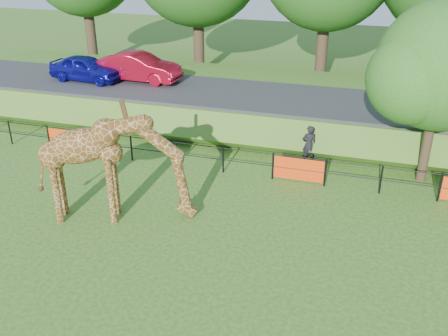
{
  "coord_description": "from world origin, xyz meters",
  "views": [
    {
      "loc": [
        5.3,
        -9.1,
        8.72
      ],
      "look_at": [
        1.15,
        4.38,
        2.0
      ],
      "focal_mm": 40.0,
      "sensor_mm": 36.0,
      "label": 1
    }
  ],
  "objects_px": {
    "visitor": "(309,145)",
    "tree_east": "(444,71)",
    "giraffe": "(116,168)",
    "car_red": "(139,67)",
    "car_blue": "(86,68)"
  },
  "relations": [
    {
      "from": "visitor",
      "to": "tree_east",
      "type": "height_order",
      "value": "tree_east"
    },
    {
      "from": "giraffe",
      "to": "car_red",
      "type": "relative_size",
      "value": 1.12
    },
    {
      "from": "tree_east",
      "to": "visitor",
      "type": "bearing_deg",
      "value": 177.03
    },
    {
      "from": "car_blue",
      "to": "visitor",
      "type": "relative_size",
      "value": 2.43
    },
    {
      "from": "car_blue",
      "to": "tree_east",
      "type": "height_order",
      "value": "tree_east"
    },
    {
      "from": "tree_east",
      "to": "giraffe",
      "type": "bearing_deg",
      "value": -148.97
    },
    {
      "from": "giraffe",
      "to": "tree_east",
      "type": "distance_m",
      "value": 11.78
    },
    {
      "from": "car_red",
      "to": "tree_east",
      "type": "height_order",
      "value": "tree_east"
    },
    {
      "from": "giraffe",
      "to": "car_red",
      "type": "height_order",
      "value": "giraffe"
    },
    {
      "from": "visitor",
      "to": "car_red",
      "type": "bearing_deg",
      "value": -48.53
    },
    {
      "from": "car_blue",
      "to": "tree_east",
      "type": "relative_size",
      "value": 0.59
    },
    {
      "from": "car_blue",
      "to": "tree_east",
      "type": "bearing_deg",
      "value": -99.12
    },
    {
      "from": "car_blue",
      "to": "car_red",
      "type": "bearing_deg",
      "value": -68.98
    },
    {
      "from": "visitor",
      "to": "car_blue",
      "type": "bearing_deg",
      "value": -40.28
    },
    {
      "from": "car_blue",
      "to": "car_red",
      "type": "xyz_separation_m",
      "value": [
        2.7,
        0.79,
        0.07
      ]
    }
  ]
}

